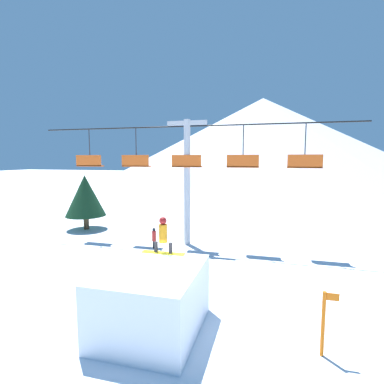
{
  "coord_description": "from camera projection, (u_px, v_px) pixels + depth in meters",
  "views": [
    {
      "loc": [
        2.78,
        -8.3,
        5.27
      ],
      "look_at": [
        -0.64,
        4.46,
        3.78
      ],
      "focal_mm": 28.0,
      "sensor_mm": 36.0,
      "label": 1
    }
  ],
  "objects": [
    {
      "name": "ground_plane",
      "position": [
        175.0,
        329.0,
        9.27
      ],
      "size": [
        220.0,
        220.0,
        0.0
      ],
      "primitive_type": "plane",
      "color": "white"
    },
    {
      "name": "mountain_ridge",
      "position": [
        262.0,
        139.0,
        78.99
      ],
      "size": [
        80.61,
        80.61,
        20.86
      ],
      "color": "silver",
      "rests_on": "ground_plane"
    },
    {
      "name": "snow_ramp",
      "position": [
        152.0,
        299.0,
        9.11
      ],
      "size": [
        2.84,
        3.38,
        1.98
      ],
      "color": "white",
      "rests_on": "ground_plane"
    },
    {
      "name": "snowboarder",
      "position": [
        163.0,
        235.0,
        10.34
      ],
      "size": [
        1.54,
        0.29,
        1.29
      ],
      "color": "yellow",
      "rests_on": "snow_ramp"
    },
    {
      "name": "chairlift",
      "position": [
        187.0,
        169.0,
        17.92
      ],
      "size": [
        19.49,
        0.44,
        7.56
      ],
      "color": "#B2B2B7",
      "rests_on": "ground_plane"
    },
    {
      "name": "pine_tree_near",
      "position": [
        85.0,
        196.0,
        22.1
      ],
      "size": [
        2.92,
        2.92,
        4.06
      ],
      "color": "#4C3823",
      "rests_on": "ground_plane"
    },
    {
      "name": "trail_marker",
      "position": [
        324.0,
        322.0,
        7.93
      ],
      "size": [
        0.41,
        0.1,
        1.79
      ],
      "color": "orange",
      "rests_on": "ground_plane"
    },
    {
      "name": "distant_skier",
      "position": [
        154.0,
        237.0,
        17.51
      ],
      "size": [
        0.24,
        0.24,
        1.23
      ],
      "color": "black",
      "rests_on": "ground_plane"
    }
  ]
}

